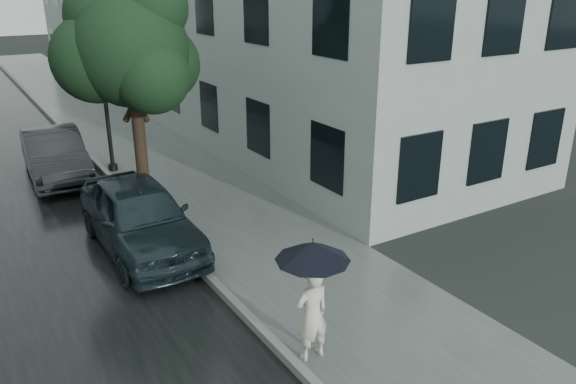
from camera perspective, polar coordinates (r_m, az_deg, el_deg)
ground at (r=10.23m, az=4.87°, el=-11.32°), size 120.00×120.00×0.00m
sidewalk at (r=20.41m, az=-14.99°, el=4.62°), size 3.50×60.00×0.01m
kerb_near at (r=19.98m, az=-19.99°, el=3.93°), size 0.15×60.00×0.15m
building_near at (r=28.51m, az=-10.19°, el=18.55°), size 7.02×36.00×9.00m
pedestrian at (r=8.54m, az=2.47°, el=-12.29°), size 0.55×0.37×1.51m
umbrella at (r=8.02m, az=2.53°, el=-6.02°), size 1.37×1.37×1.06m
street_tree at (r=13.63m, az=-15.80°, el=13.94°), size 3.44×3.12×5.67m
lamp_post at (r=17.16m, az=-18.77°, el=11.05°), size 0.82×0.47×4.97m
car_near at (r=12.24m, az=-14.82°, el=-2.39°), size 1.77×4.40×1.50m
car_far at (r=17.56m, az=-22.62°, el=3.54°), size 1.69×4.33×1.41m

